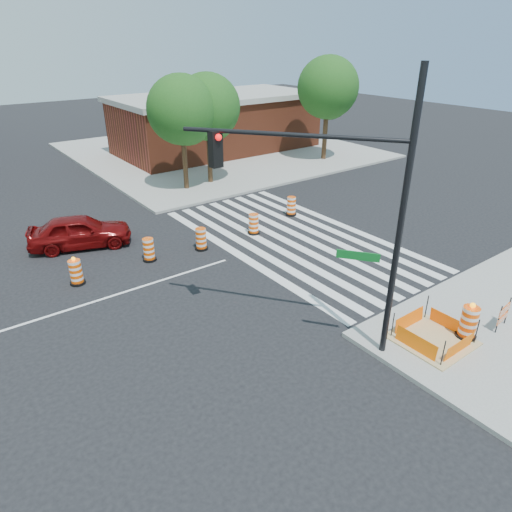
% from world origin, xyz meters
% --- Properties ---
extents(ground, '(120.00, 120.00, 0.00)m').
position_xyz_m(ground, '(0.00, 0.00, 0.00)').
color(ground, black).
rests_on(ground, ground).
extents(sidewalk_ne, '(22.00, 22.00, 0.15)m').
position_xyz_m(sidewalk_ne, '(18.00, 18.00, 0.07)').
color(sidewalk_ne, gray).
rests_on(sidewalk_ne, ground).
extents(crosswalk_east, '(6.75, 13.50, 0.01)m').
position_xyz_m(crosswalk_east, '(10.95, 0.00, 0.01)').
color(crosswalk_east, silver).
rests_on(crosswalk_east, ground).
extents(lane_centerline, '(14.00, 0.12, 0.01)m').
position_xyz_m(lane_centerline, '(0.00, 0.00, 0.01)').
color(lane_centerline, silver).
rests_on(lane_centerline, ground).
extents(excavation_pit, '(2.20, 2.20, 0.90)m').
position_xyz_m(excavation_pit, '(9.00, -9.00, 0.22)').
color(excavation_pit, tan).
rests_on(excavation_pit, ground).
extents(brick_storefront, '(16.50, 8.50, 4.60)m').
position_xyz_m(brick_storefront, '(18.00, 18.00, 2.32)').
color(brick_storefront, brown).
rests_on(brick_storefront, ground).
extents(red_coupe, '(4.86, 3.19, 1.54)m').
position_xyz_m(red_coupe, '(2.43, 5.20, 0.77)').
color(red_coupe, '#620808').
rests_on(red_coupe, ground).
extents(signal_pole_se, '(3.89, 5.05, 8.24)m').
position_xyz_m(signal_pole_se, '(6.30, -7.00, 5.05)').
color(signal_pole_se, black).
rests_on(signal_pole_se, ground).
extents(pit_drum, '(0.66, 0.66, 1.29)m').
position_xyz_m(pit_drum, '(10.00, -9.55, 0.69)').
color(pit_drum, black).
rests_on(pit_drum, ground).
extents(barricade, '(0.85, 0.14, 1.00)m').
position_xyz_m(barricade, '(11.42, -9.94, 0.70)').
color(barricade, '#FE5105').
rests_on(barricade, ground).
extents(tree_north_c, '(4.12, 4.12, 7.00)m').
position_xyz_m(tree_north_c, '(10.58, 9.92, 4.70)').
color(tree_north_c, '#382314').
rests_on(tree_north_c, ground).
extents(tree_north_d, '(4.10, 4.10, 6.96)m').
position_xyz_m(tree_north_d, '(12.53, 10.21, 4.68)').
color(tree_north_d, '#382314').
rests_on(tree_north_d, ground).
extents(tree_north_e, '(4.53, 4.53, 7.69)m').
position_xyz_m(tree_north_e, '(22.96, 10.27, 5.17)').
color(tree_north_e, '#382314').
rests_on(tree_north_e, ground).
extents(median_drum_4, '(0.60, 0.60, 1.18)m').
position_xyz_m(median_drum_4, '(1.15, 1.74, 0.49)').
color(median_drum_4, black).
rests_on(median_drum_4, ground).
extents(median_drum_5, '(0.60, 0.60, 1.02)m').
position_xyz_m(median_drum_5, '(4.34, 1.98, 0.48)').
color(median_drum_5, black).
rests_on(median_drum_5, ground).
extents(median_drum_6, '(0.60, 0.60, 1.02)m').
position_xyz_m(median_drum_6, '(6.75, 1.62, 0.48)').
color(median_drum_6, black).
rests_on(median_drum_6, ground).
extents(median_drum_7, '(0.60, 0.60, 1.02)m').
position_xyz_m(median_drum_7, '(9.77, 1.65, 0.48)').
color(median_drum_7, black).
rests_on(median_drum_7, ground).
extents(median_drum_8, '(0.60, 0.60, 1.02)m').
position_xyz_m(median_drum_8, '(12.97, 2.54, 0.48)').
color(median_drum_8, black).
rests_on(median_drum_8, ground).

